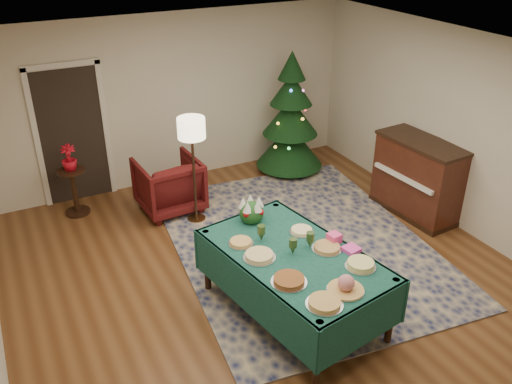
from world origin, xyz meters
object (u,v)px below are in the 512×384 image
armchair (169,182)px  buffet_table (294,266)px  piano (417,179)px  side_table (75,192)px  potted_plant (70,163)px  christmas_tree (290,119)px  floor_lamp (192,135)px  gift_box (334,238)px

armchair → buffet_table: bearing=94.9°
buffet_table → piano: (2.77, 1.16, -0.09)m
side_table → potted_plant: size_ratio=1.86×
armchair → potted_plant: potted_plant is taller
buffet_table → christmas_tree: 3.82m
christmas_tree → potted_plant: bearing=178.2°
floor_lamp → piano: (2.96, -1.27, -0.77)m
buffet_table → floor_lamp: bearing=94.4°
armchair → floor_lamp: bearing=112.1°
potted_plant → christmas_tree: bearing=-1.8°
buffet_table → christmas_tree: (1.88, 3.31, 0.28)m
side_table → potted_plant: bearing=180.0°
armchair → piano: piano is taller
floor_lamp → side_table: 2.05m
gift_box → piano: bearing=27.1°
gift_box → side_table: size_ratio=0.18×
buffet_table → piano: 3.01m
floor_lamp → gift_box: bearing=-74.4°
buffet_table → potted_plant: 3.82m
side_table → christmas_tree: size_ratio=0.34×
gift_box → side_table: bearing=122.5°
gift_box → side_table: (-2.19, 3.43, -0.52)m
armchair → potted_plant: (-1.28, 0.51, 0.37)m
potted_plant → piano: piano is taller
buffet_table → christmas_tree: bearing=60.3°
christmas_tree → piano: bearing=-67.5°
buffet_table → christmas_tree: size_ratio=1.10×
piano → buffet_table: bearing=-157.3°
gift_box → piano: piano is taller
buffet_table → potted_plant: size_ratio=5.93×
side_table → piano: bearing=-26.9°
gift_box → christmas_tree: bearing=67.3°
floor_lamp → potted_plant: bearing=146.6°
buffet_table → piano: bearing=22.7°
floor_lamp → side_table: bearing=146.6°
gift_box → armchair: (-0.91, 2.92, -0.42)m
buffet_table → side_table: (-1.69, 3.42, -0.31)m
armchair → potted_plant: size_ratio=2.34×
christmas_tree → floor_lamp: bearing=-157.0°
potted_plant → gift_box: bearing=-57.5°
side_table → christmas_tree: 3.62m
armchair → floor_lamp: 1.03m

